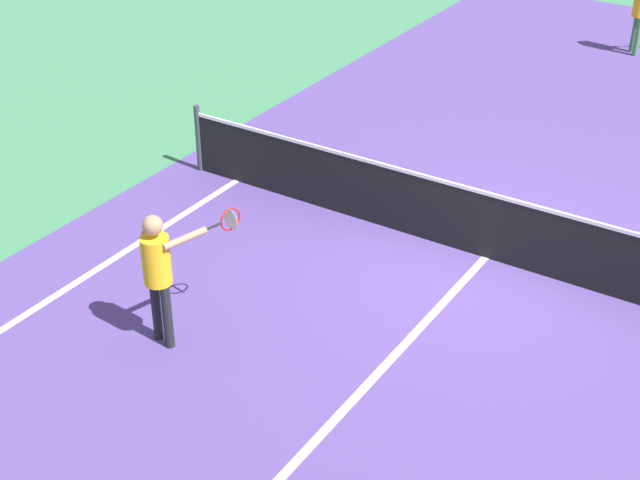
{
  "coord_description": "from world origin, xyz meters",
  "views": [
    {
      "loc": [
        3.81,
        -9.99,
        6.5
      ],
      "look_at": [
        -1.18,
        -2.22,
        1.0
      ],
      "focal_mm": 52.4,
      "sensor_mm": 36.0,
      "label": 1
    }
  ],
  "objects": [
    {
      "name": "ground_plane",
      "position": [
        0.0,
        0.0,
        0.0
      ],
      "size": [
        60.0,
        60.0,
        0.0
      ],
      "primitive_type": "plane",
      "color": "#38724C"
    },
    {
      "name": "court_surface_inbounds",
      "position": [
        0.0,
        0.0,
        0.0
      ],
      "size": [
        10.62,
        24.4,
        0.0
      ],
      "primitive_type": "cube",
      "color": "#4C387A",
      "rests_on": "ground_plane"
    },
    {
      "name": "line_center_service",
      "position": [
        0.0,
        -3.2,
        0.0
      ],
      "size": [
        0.1,
        6.4,
        0.01
      ],
      "primitive_type": "cube",
      "color": "white",
      "rests_on": "ground_plane"
    },
    {
      "name": "net",
      "position": [
        0.0,
        0.0,
        0.49
      ],
      "size": [
        9.71,
        0.09,
        1.07
      ],
      "color": "#33383D",
      "rests_on": "ground_plane"
    },
    {
      "name": "player_near",
      "position": [
        -2.34,
        -3.66,
        1.03
      ],
      "size": [
        0.72,
        1.13,
        1.66
      ],
      "color": "black",
      "rests_on": "ground_plane"
    }
  ]
}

